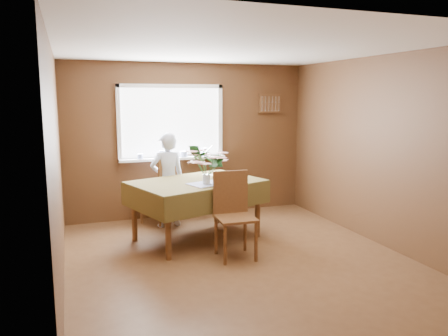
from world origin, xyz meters
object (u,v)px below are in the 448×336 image
object	(u,v)px
chair_near	(233,211)
seated_woman	(168,180)
flower_bouquet	(206,162)
dining_table	(197,188)
chair_far	(163,188)

from	to	relation	value
chair_near	seated_woman	size ratio (longest dim) A/B	0.73
chair_near	flower_bouquet	world-z (taller)	flower_bouquet
chair_near	flower_bouquet	size ratio (longest dim) A/B	1.99
seated_woman	chair_near	bearing A→B (deg)	104.03
dining_table	chair_far	world-z (taller)	chair_far
dining_table	chair_near	xyz separation A→B (m)	(0.25, -0.77, -0.15)
dining_table	chair_far	size ratio (longest dim) A/B	1.88
dining_table	seated_woman	distance (m)	0.78
chair_far	chair_near	distance (m)	1.75
chair_near	dining_table	bearing A→B (deg)	110.73
seated_woman	flower_bouquet	distance (m)	1.12
chair_far	seated_woman	size ratio (longest dim) A/B	0.73
dining_table	seated_woman	size ratio (longest dim) A/B	1.37
chair_far	seated_woman	distance (m)	0.23
seated_woman	flower_bouquet	size ratio (longest dim) A/B	2.71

